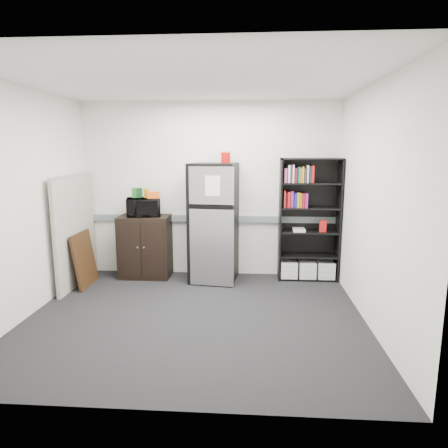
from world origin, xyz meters
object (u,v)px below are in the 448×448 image
at_px(cabinet, 145,246).
at_px(microwave, 144,207).
at_px(bookshelf, 309,221).
at_px(cubicle_partition, 76,230).
at_px(refrigerator, 214,223).

height_order(cabinet, microwave, microwave).
bearing_deg(microwave, bookshelf, -12.17).
distance_m(bookshelf, cubicle_partition, 3.46).
distance_m(bookshelf, microwave, 2.53).
distance_m(cubicle_partition, microwave, 1.04).
bearing_deg(cubicle_partition, refrigerator, 9.70).
xyz_separation_m(cabinet, refrigerator, (1.08, -0.08, 0.41)).
height_order(microwave, refrigerator, refrigerator).
bearing_deg(bookshelf, cabinet, -178.54).
bearing_deg(refrigerator, bookshelf, 12.40).
bearing_deg(bookshelf, cubicle_partition, -171.94).
xyz_separation_m(microwave, refrigerator, (1.08, -0.06, -0.22)).
height_order(bookshelf, refrigerator, bookshelf).
bearing_deg(cabinet, bookshelf, 1.46).
distance_m(bookshelf, refrigerator, 1.44).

